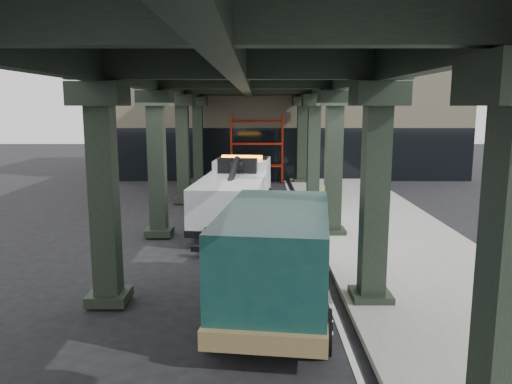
{
  "coord_description": "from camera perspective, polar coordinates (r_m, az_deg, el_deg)",
  "views": [
    {
      "loc": [
        -0.02,
        -14.86,
        4.5
      ],
      "look_at": [
        -0.04,
        1.31,
        1.7
      ],
      "focal_mm": 35.0,
      "sensor_mm": 36.0,
      "label": 1
    }
  ],
  "objects": [
    {
      "name": "viaduct",
      "position": [
        16.89,
        -1.27,
        13.08
      ],
      "size": [
        7.4,
        32.0,
        6.4
      ],
      "color": "black",
      "rests_on": "ground"
    },
    {
      "name": "building",
      "position": [
        34.92,
        3.42,
        8.99
      ],
      "size": [
        22.0,
        10.0,
        8.0
      ],
      "primitive_type": "cube",
      "color": "#C6B793",
      "rests_on": "ground"
    },
    {
      "name": "sidewalk",
      "position": [
        18.01,
        14.64,
        -4.73
      ],
      "size": [
        5.0,
        40.0,
        0.15
      ],
      "primitive_type": "cube",
      "color": "gray",
      "rests_on": "ground"
    },
    {
      "name": "lane_stripe",
      "position": [
        17.54,
        5.71,
        -5.08
      ],
      "size": [
        0.12,
        38.0,
        0.01
      ],
      "primitive_type": "cube",
      "color": "silver",
      "rests_on": "ground"
    },
    {
      "name": "scaffolding",
      "position": [
        29.6,
        0.1,
        5.19
      ],
      "size": [
        3.08,
        0.88,
        4.0
      ],
      "color": "red",
      "rests_on": "ground"
    },
    {
      "name": "ground",
      "position": [
        15.53,
        0.13,
        -7.02
      ],
      "size": [
        90.0,
        90.0,
        0.0
      ],
      "primitive_type": "plane",
      "color": "black",
      "rests_on": "ground"
    },
    {
      "name": "tow_truck",
      "position": [
        19.27,
        -2.22,
        0.15
      ],
      "size": [
        2.94,
        8.08,
        2.6
      ],
      "rotation": [
        0.0,
        0.0,
        -0.1
      ],
      "color": "black",
      "rests_on": "ground"
    },
    {
      "name": "towed_van",
      "position": [
        11.0,
        2.42,
        -7.21
      ],
      "size": [
        2.98,
        6.1,
        2.38
      ],
      "rotation": [
        0.0,
        0.0,
        -0.13
      ],
      "color": "#103C39",
      "rests_on": "ground"
    }
  ]
}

